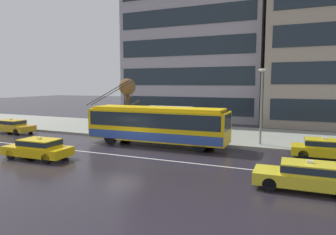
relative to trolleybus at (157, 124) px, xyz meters
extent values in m
plane|color=#252028|center=(-1.21, -2.96, -1.63)|extent=(160.00, 160.00, 0.00)
cube|color=gray|center=(-1.21, 6.60, -1.56)|extent=(80.00, 10.00, 0.14)
cube|color=silver|center=(-1.21, -4.16, -1.62)|extent=(72.00, 0.14, 0.01)
cube|color=yellow|center=(-0.02, 0.00, -0.04)|extent=(11.09, 2.71, 2.34)
cube|color=yellow|center=(-0.02, 0.00, 1.23)|extent=(10.42, 2.45, 0.20)
cube|color=#1E2833|center=(-0.02, 0.00, 0.43)|extent=(10.64, 2.73, 1.08)
cube|color=#2F4DA2|center=(-0.02, 0.00, -0.79)|extent=(10.98, 2.74, 0.66)
cube|color=#1E2833|center=(5.45, 0.09, 0.43)|extent=(0.16, 2.23, 1.17)
cube|color=black|center=(5.30, 0.08, 1.03)|extent=(0.19, 1.93, 0.28)
cylinder|color=black|center=(-4.32, 0.28, 2.37)|extent=(4.19, 0.13, 2.13)
cylinder|color=black|center=(-4.30, -0.42, 2.37)|extent=(4.19, 0.13, 2.13)
cylinder|color=black|center=(3.72, 1.18, -1.11)|extent=(1.04, 0.32, 1.04)
cylinder|color=black|center=(3.76, -1.06, -1.11)|extent=(1.04, 0.32, 1.04)
cylinder|color=black|center=(-3.57, 1.06, -1.11)|extent=(1.04, 0.32, 1.04)
cylinder|color=black|center=(-3.54, -1.17, -1.11)|extent=(1.04, 0.32, 1.04)
cube|color=yellow|center=(11.80, 0.27, -1.12)|extent=(4.27, 1.89, 0.55)
cube|color=yellow|center=(11.63, 0.27, -0.60)|extent=(2.33, 1.58, 0.48)
cube|color=#1E2833|center=(11.63, 0.27, -0.58)|extent=(2.37, 1.60, 0.31)
cube|color=silver|center=(11.63, 0.27, -0.29)|extent=(0.29, 0.17, 0.12)
cylinder|color=black|center=(10.38, 0.99, -1.32)|extent=(0.63, 0.22, 0.62)
cylinder|color=black|center=(10.44, -0.55, -1.32)|extent=(0.63, 0.22, 0.62)
cube|color=gold|center=(-15.45, -0.26, -1.12)|extent=(4.53, 1.91, 0.55)
cube|color=gold|center=(-15.63, -0.25, -0.60)|extent=(2.46, 1.60, 0.48)
cube|color=#1E2833|center=(-15.63, -0.25, -0.58)|extent=(2.51, 1.62, 0.31)
cube|color=silver|center=(-15.63, -0.25, -0.29)|extent=(0.28, 0.17, 0.12)
cylinder|color=black|center=(-13.95, 0.49, -1.32)|extent=(0.63, 0.22, 0.62)
cylinder|color=black|center=(-14.00, -1.09, -1.32)|extent=(0.63, 0.22, 0.62)
cylinder|color=black|center=(-16.90, 0.58, -1.32)|extent=(0.63, 0.22, 0.62)
cube|color=yellow|center=(-5.17, -6.95, -1.12)|extent=(4.43, 1.98, 0.55)
cube|color=yellow|center=(-4.99, -6.94, -0.60)|extent=(2.42, 1.65, 0.48)
cube|color=#1E2833|center=(-4.99, -6.94, -0.58)|extent=(2.46, 1.67, 0.31)
cube|color=silver|center=(-4.99, -6.94, -0.29)|extent=(0.29, 0.17, 0.12)
cylinder|color=black|center=(-6.58, -7.81, -1.32)|extent=(0.63, 0.22, 0.62)
cylinder|color=black|center=(-6.64, -6.20, -1.32)|extent=(0.63, 0.22, 0.62)
cylinder|color=black|center=(-3.70, -7.70, -1.32)|extent=(0.63, 0.22, 0.62)
cylinder|color=black|center=(-3.76, -6.09, -1.32)|extent=(0.63, 0.22, 0.62)
cube|color=yellow|center=(10.48, -6.56, -1.12)|extent=(4.46, 1.84, 0.55)
cube|color=yellow|center=(10.66, -6.56, -0.60)|extent=(2.42, 1.55, 0.48)
cube|color=#1E2833|center=(10.66, -6.56, -0.58)|extent=(2.47, 1.57, 0.31)
cube|color=silver|center=(10.66, -6.56, -0.29)|extent=(0.28, 0.17, 0.12)
cylinder|color=black|center=(9.04, -7.36, -1.32)|extent=(0.62, 0.22, 0.62)
cylinder|color=black|center=(9.00, -5.84, -1.32)|extent=(0.62, 0.22, 0.62)
cylinder|color=gray|center=(1.41, 2.59, -0.21)|extent=(0.08, 0.08, 2.55)
cylinder|color=gray|center=(-2.40, 2.59, -0.21)|extent=(0.08, 0.08, 2.55)
cylinder|color=gray|center=(1.41, 3.85, -0.21)|extent=(0.08, 0.08, 2.55)
cylinder|color=gray|center=(-2.40, 3.85, -0.21)|extent=(0.08, 0.08, 2.55)
cube|color=#99ADB2|center=(-0.49, 3.85, -0.16)|extent=(3.62, 0.04, 2.04)
cube|color=#B2B2B7|center=(-0.49, 3.22, 1.10)|extent=(4.11, 1.56, 0.08)
cube|color=brown|center=(-0.49, 3.54, -1.04)|extent=(2.66, 0.36, 0.08)
cylinder|color=#4F574E|center=(-2.81, 4.58, -1.06)|extent=(0.14, 0.14, 0.85)
cylinder|color=#4F574E|center=(-2.96, 4.61, -1.06)|extent=(0.14, 0.14, 0.85)
cylinder|color=#2B1F2A|center=(-2.89, 4.60, -0.34)|extent=(0.41, 0.41, 0.61)
sphere|color=tan|center=(-2.89, 4.60, 0.08)|extent=(0.21, 0.21, 0.21)
cone|color=gold|center=(-2.77, 4.58, 0.36)|extent=(1.20, 1.20, 0.26)
cylinder|color=#333333|center=(-2.77, 4.58, -0.15)|extent=(0.02, 0.02, 0.76)
cylinder|color=#25232E|center=(0.36, 3.94, -1.08)|extent=(0.14, 0.14, 0.81)
cylinder|color=#25232E|center=(0.51, 3.91, -1.08)|extent=(0.14, 0.14, 0.81)
cylinder|color=navy|center=(0.44, 3.92, -0.36)|extent=(0.43, 0.43, 0.62)
sphere|color=tan|center=(0.44, 3.92, 0.05)|extent=(0.21, 0.21, 0.21)
cylinder|color=black|center=(2.85, 3.92, -1.04)|extent=(0.14, 0.14, 0.90)
cylinder|color=black|center=(3.00, 3.86, -1.04)|extent=(0.14, 0.14, 0.90)
cylinder|color=#564F57|center=(2.92, 3.89, -0.31)|extent=(0.47, 0.47, 0.56)
sphere|color=tan|center=(2.92, 3.89, 0.08)|extent=(0.23, 0.23, 0.23)
cone|color=red|center=(2.81, 3.94, 0.38)|extent=(1.49, 1.49, 0.32)
cylinder|color=#333333|center=(2.81, 3.94, -0.15)|extent=(0.02, 0.02, 0.75)
cylinder|color=gray|center=(7.42, 2.78, 1.27)|extent=(0.16, 0.16, 5.51)
ellipsoid|color=silver|center=(7.42, 2.78, 4.14)|extent=(0.60, 0.32, 0.24)
cylinder|color=brown|center=(-4.71, 3.43, 0.38)|extent=(0.34, 0.34, 3.73)
cylinder|color=brown|center=(-4.26, 3.76, 1.26)|extent=(1.05, 0.83, 0.76)
cylinder|color=brown|center=(-5.08, 3.74, 1.62)|extent=(0.92, 0.82, 0.99)
cylinder|color=brown|center=(-4.33, 3.09, 1.62)|extent=(0.92, 0.85, 0.83)
sphere|color=brown|center=(-4.71, 3.43, 2.84)|extent=(1.55, 1.55, 1.55)
cube|color=#97919E|center=(-3.47, 20.37, 7.49)|extent=(18.49, 10.82, 18.24)
cube|color=#1E2833|center=(-3.47, 14.93, 0.38)|extent=(17.38, 0.06, 2.19)
cube|color=#1E2833|center=(-3.47, 14.93, 4.03)|extent=(17.38, 0.06, 2.19)
cube|color=#1E2833|center=(-3.47, 14.93, 7.68)|extent=(17.38, 0.06, 2.19)
cube|color=#1E2833|center=(-3.47, 14.93, 11.33)|extent=(17.38, 0.06, 2.19)
camera|label=1|loc=(10.20, -21.33, 3.16)|focal=32.89mm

